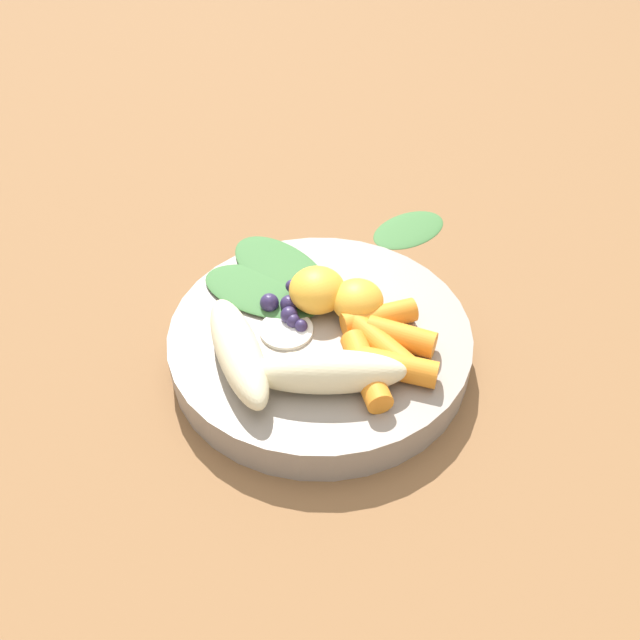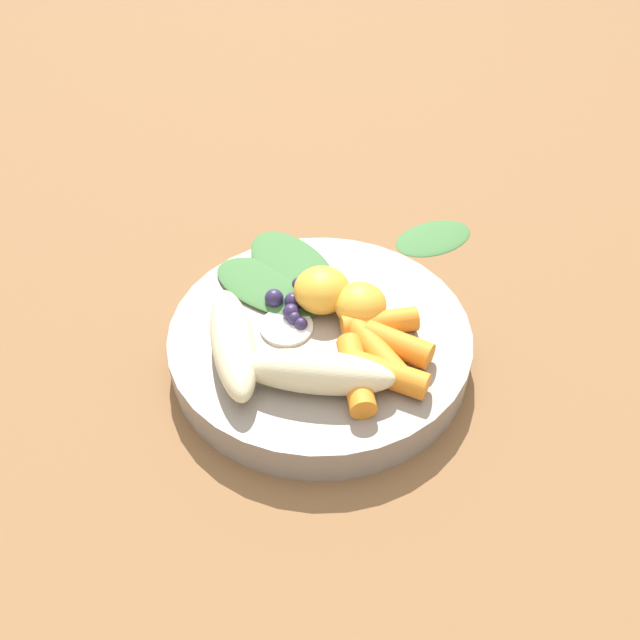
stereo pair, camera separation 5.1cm
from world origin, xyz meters
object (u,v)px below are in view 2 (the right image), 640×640
object	(u,v)px
bowl	(320,343)
banana_peeled_right	(233,343)
banana_peeled_left	(317,372)
kale_leaf_stray	(434,236)
orange_segment_near	(326,290)

from	to	relation	value
bowl	banana_peeled_right	bearing A→B (deg)	28.46
bowl	banana_peeled_right	world-z (taller)	banana_peeled_right
banana_peeled_left	banana_peeled_right	size ratio (longest dim) A/B	1.00
banana_peeled_right	kale_leaf_stray	xyz separation A→B (m)	(-0.16, -0.19, -0.04)
banana_peeled_right	orange_segment_near	world-z (taller)	orange_segment_near
orange_segment_near	kale_leaf_stray	distance (m)	0.17
banana_peeled_left	kale_leaf_stray	world-z (taller)	banana_peeled_left
banana_peeled_left	kale_leaf_stray	size ratio (longest dim) A/B	1.37
bowl	orange_segment_near	bearing A→B (deg)	-96.52
banana_peeled_right	kale_leaf_stray	bearing A→B (deg)	124.80
bowl	kale_leaf_stray	xyz separation A→B (m)	(-0.10, -0.16, -0.01)
banana_peeled_left	bowl	bearing A→B (deg)	95.00
banana_peeled_left	orange_segment_near	xyz separation A→B (m)	(-0.00, -0.08, 0.00)
kale_leaf_stray	banana_peeled_right	bearing A→B (deg)	-162.92
banana_peeled_right	orange_segment_near	xyz separation A→B (m)	(-0.06, -0.06, 0.00)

